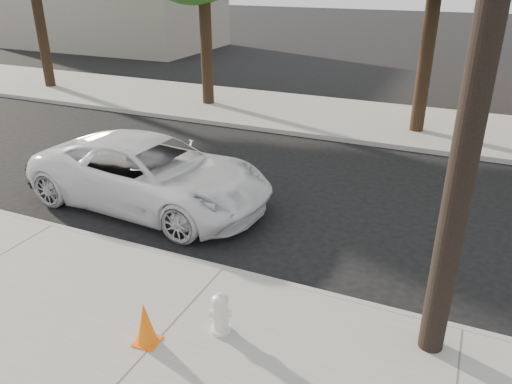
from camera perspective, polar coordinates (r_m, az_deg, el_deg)
ground at (r=10.73m, az=1.47°, el=-3.70°), size 120.00×120.00×0.00m
near_sidewalk at (r=7.59m, az=-11.71°, el=-17.21°), size 90.00×4.40×0.15m
far_sidewalk at (r=18.32m, az=11.86°, el=8.09°), size 90.00×5.00×0.15m
curb_near at (r=9.06m, az=-3.70°, el=-8.99°), size 90.00×0.12×0.16m
building_far at (r=37.29m, az=-16.32°, el=19.54°), size 14.00×8.00×5.00m
utility_pole at (r=6.08m, az=25.43°, el=18.88°), size 1.40×0.34×9.00m
police_cruiser at (r=11.55m, az=-11.91°, el=2.13°), size 5.80×2.96×1.57m
fire_hydrant at (r=7.46m, az=-4.09°, el=-13.73°), size 0.34×0.31×0.64m
traffic_cone at (r=7.41m, az=-12.53°, el=-14.48°), size 0.37×0.37×0.66m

